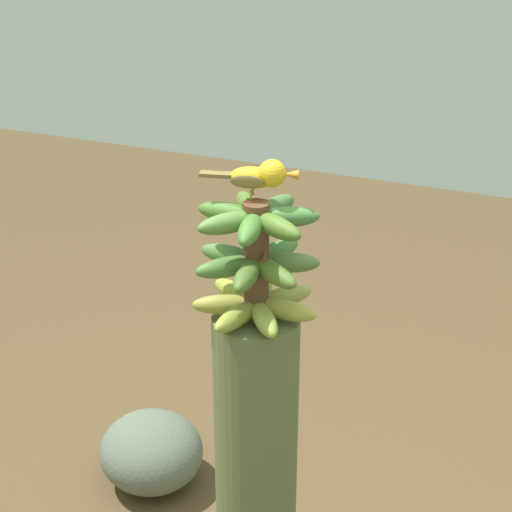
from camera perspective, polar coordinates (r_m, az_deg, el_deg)
name	(u,v)px	position (r m, az deg, el deg)	size (l,w,h in m)	color
banana_bunch	(256,262)	(1.77, 0.01, -0.39)	(0.27, 0.28, 0.27)	brown
perched_bird	(261,176)	(1.73, 0.33, 5.43)	(0.20, 0.07, 0.08)	#C68933
garden_rock	(151,451)	(3.15, -7.05, -12.91)	(0.38, 0.37, 0.27)	#5B6656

